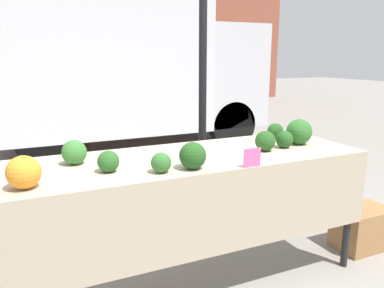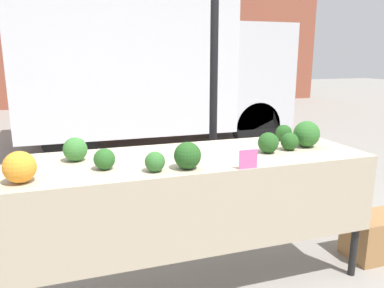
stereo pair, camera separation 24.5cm
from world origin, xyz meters
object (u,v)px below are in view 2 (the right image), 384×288
at_px(produce_crate, 375,236).
at_px(orange_cauliflower, 20,167).
at_px(parked_truck, 146,61).
at_px(price_sign, 248,159).

bearing_deg(produce_crate, orange_cauliflower, -178.54).
height_order(parked_truck, orange_cauliflower, parked_truck).
distance_m(price_sign, produce_crate, 1.48).
bearing_deg(parked_truck, produce_crate, -78.14).
xyz_separation_m(parked_truck, orange_cauliflower, (-1.56, -4.39, -0.47)).
distance_m(parked_truck, produce_crate, 4.60).
relative_size(orange_cauliflower, price_sign, 1.46).
height_order(orange_cauliflower, produce_crate, orange_cauliflower).
bearing_deg(price_sign, parked_truck, 85.91).
bearing_deg(price_sign, orange_cauliflower, 173.31).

